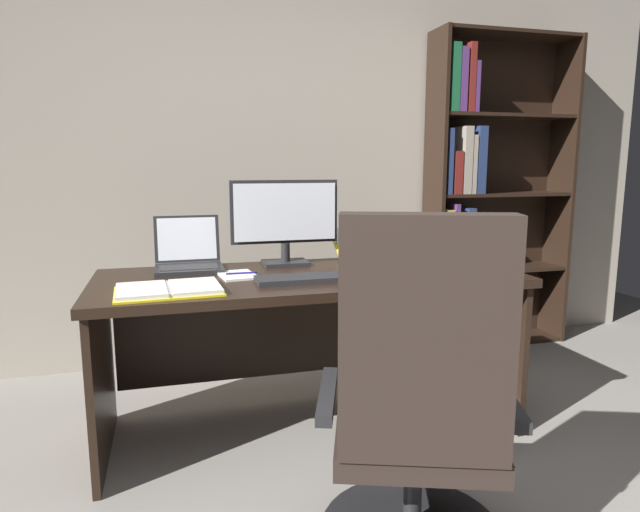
{
  "coord_description": "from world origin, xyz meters",
  "views": [
    {
      "loc": [
        -0.76,
        -1.19,
        1.24
      ],
      "look_at": [
        -0.12,
        1.12,
        0.84
      ],
      "focal_mm": 30.64,
      "sensor_mm": 36.0,
      "label": 1
    }
  ],
  "objects_px": {
    "desk": "(306,311)",
    "computer_mouse": "(371,273)",
    "office_chair": "(418,423)",
    "laptop": "(189,258)",
    "bookshelf": "(480,198)",
    "reading_stand_with_book": "(364,244)",
    "keyboard": "(305,279)",
    "open_binder": "(169,289)",
    "monitor": "(285,222)",
    "notepad": "(237,275)",
    "pen": "(242,273)"
  },
  "relations": [
    {
      "from": "desk",
      "to": "laptop",
      "type": "xyz_separation_m",
      "value": [
        -0.53,
        0.18,
        0.25
      ]
    },
    {
      "from": "office_chair",
      "to": "computer_mouse",
      "type": "height_order",
      "value": "office_chair"
    },
    {
      "from": "keyboard",
      "to": "bookshelf",
      "type": "bearing_deg",
      "value": 35.35
    },
    {
      "from": "open_binder",
      "to": "pen",
      "type": "xyz_separation_m",
      "value": [
        0.32,
        0.24,
        0.0
      ]
    },
    {
      "from": "laptop",
      "to": "open_binder",
      "type": "height_order",
      "value": "laptop"
    },
    {
      "from": "computer_mouse",
      "to": "notepad",
      "type": "distance_m",
      "value": 0.6
    },
    {
      "from": "office_chair",
      "to": "laptop",
      "type": "xyz_separation_m",
      "value": [
        -0.61,
        1.22,
        0.33
      ]
    },
    {
      "from": "bookshelf",
      "to": "office_chair",
      "type": "relative_size",
      "value": 1.87
    },
    {
      "from": "computer_mouse",
      "to": "reading_stand_with_book",
      "type": "distance_m",
      "value": 0.48
    },
    {
      "from": "computer_mouse",
      "to": "open_binder",
      "type": "bearing_deg",
      "value": -176.68
    },
    {
      "from": "monitor",
      "to": "pen",
      "type": "distance_m",
      "value": 0.39
    },
    {
      "from": "reading_stand_with_book",
      "to": "pen",
      "type": "height_order",
      "value": "reading_stand_with_book"
    },
    {
      "from": "desk",
      "to": "bookshelf",
      "type": "height_order",
      "value": "bookshelf"
    },
    {
      "from": "desk",
      "to": "office_chair",
      "type": "xyz_separation_m",
      "value": [
        0.09,
        -1.04,
        -0.08
      ]
    },
    {
      "from": "keyboard",
      "to": "notepad",
      "type": "height_order",
      "value": "keyboard"
    },
    {
      "from": "bookshelf",
      "to": "keyboard",
      "type": "bearing_deg",
      "value": -144.65
    },
    {
      "from": "monitor",
      "to": "reading_stand_with_book",
      "type": "bearing_deg",
      "value": 7.27
    },
    {
      "from": "bookshelf",
      "to": "keyboard",
      "type": "relative_size",
      "value": 4.95
    },
    {
      "from": "laptop",
      "to": "keyboard",
      "type": "distance_m",
      "value": 0.62
    },
    {
      "from": "desk",
      "to": "computer_mouse",
      "type": "relative_size",
      "value": 18.25
    },
    {
      "from": "keyboard",
      "to": "reading_stand_with_book",
      "type": "relative_size",
      "value": 1.33
    },
    {
      "from": "bookshelf",
      "to": "reading_stand_with_book",
      "type": "xyz_separation_m",
      "value": [
        -1.05,
        -0.59,
        -0.19
      ]
    },
    {
      "from": "monitor",
      "to": "pen",
      "type": "bearing_deg",
      "value": -138.07
    },
    {
      "from": "laptop",
      "to": "open_binder",
      "type": "relative_size",
      "value": 0.73
    },
    {
      "from": "monitor",
      "to": "pen",
      "type": "xyz_separation_m",
      "value": [
        -0.25,
        -0.22,
        -0.2
      ]
    },
    {
      "from": "keyboard",
      "to": "open_binder",
      "type": "distance_m",
      "value": 0.56
    },
    {
      "from": "office_chair",
      "to": "notepad",
      "type": "relative_size",
      "value": 5.29
    },
    {
      "from": "monitor",
      "to": "keyboard",
      "type": "distance_m",
      "value": 0.45
    },
    {
      "from": "office_chair",
      "to": "pen",
      "type": "bearing_deg",
      "value": 131.4
    },
    {
      "from": "computer_mouse",
      "to": "open_binder",
      "type": "height_order",
      "value": "computer_mouse"
    },
    {
      "from": "notepad",
      "to": "monitor",
      "type": "bearing_deg",
      "value": 39.71
    },
    {
      "from": "bookshelf",
      "to": "pen",
      "type": "relative_size",
      "value": 14.84
    },
    {
      "from": "bookshelf",
      "to": "notepad",
      "type": "xyz_separation_m",
      "value": [
        -1.74,
        -0.86,
        -0.26
      ]
    },
    {
      "from": "laptop",
      "to": "bookshelf",
      "type": "bearing_deg",
      "value": 18.19
    },
    {
      "from": "monitor",
      "to": "open_binder",
      "type": "xyz_separation_m",
      "value": [
        -0.56,
        -0.46,
        -0.2
      ]
    },
    {
      "from": "bookshelf",
      "to": "office_chair",
      "type": "bearing_deg",
      "value": -125.65
    },
    {
      "from": "bookshelf",
      "to": "computer_mouse",
      "type": "distance_m",
      "value": 1.6
    },
    {
      "from": "monitor",
      "to": "computer_mouse",
      "type": "height_order",
      "value": "monitor"
    },
    {
      "from": "bookshelf",
      "to": "reading_stand_with_book",
      "type": "bearing_deg",
      "value": -150.69
    },
    {
      "from": "office_chair",
      "to": "open_binder",
      "type": "bearing_deg",
      "value": 152.95
    },
    {
      "from": "laptop",
      "to": "keyboard",
      "type": "xyz_separation_m",
      "value": [
        0.47,
        -0.41,
        -0.04
      ]
    },
    {
      "from": "open_binder",
      "to": "notepad",
      "type": "bearing_deg",
      "value": 35.2
    },
    {
      "from": "bookshelf",
      "to": "pen",
      "type": "bearing_deg",
      "value": -153.41
    },
    {
      "from": "computer_mouse",
      "to": "open_binder",
      "type": "distance_m",
      "value": 0.86
    },
    {
      "from": "desk",
      "to": "computer_mouse",
      "type": "xyz_separation_m",
      "value": [
        0.24,
        -0.23,
        0.22
      ]
    },
    {
      "from": "reading_stand_with_book",
      "to": "notepad",
      "type": "height_order",
      "value": "reading_stand_with_book"
    },
    {
      "from": "office_chair",
      "to": "computer_mouse",
      "type": "xyz_separation_m",
      "value": [
        0.15,
        0.81,
        0.3
      ]
    },
    {
      "from": "bookshelf",
      "to": "office_chair",
      "type": "distance_m",
      "value": 2.35
    },
    {
      "from": "desk",
      "to": "monitor",
      "type": "distance_m",
      "value": 0.45
    },
    {
      "from": "desk",
      "to": "reading_stand_with_book",
      "type": "bearing_deg",
      "value": 31.52
    }
  ]
}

